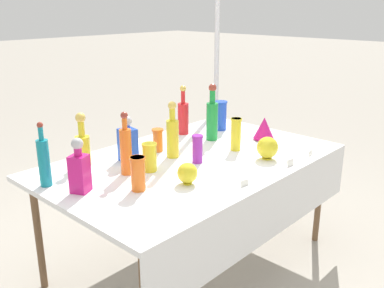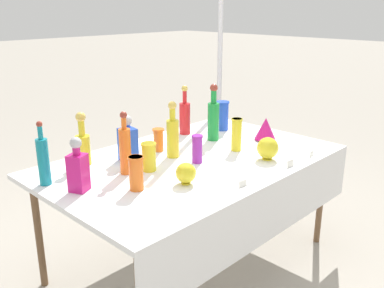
% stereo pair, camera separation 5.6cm
% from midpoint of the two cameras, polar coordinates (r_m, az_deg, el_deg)
% --- Properties ---
extents(ground_plane, '(40.00, 40.00, 0.00)m').
position_cam_midpoint_polar(ground_plane, '(3.10, -0.54, -15.31)').
color(ground_plane, '#A0998C').
extents(display_table, '(1.89, 1.19, 0.76)m').
position_cam_midpoint_polar(display_table, '(2.74, 0.05, -3.24)').
color(display_table, white).
rests_on(display_table, ground).
extents(tall_bottle_0, '(0.08, 0.08, 0.41)m').
position_cam_midpoint_polar(tall_bottle_0, '(3.10, 2.18, 3.58)').
color(tall_bottle_0, '#198C38').
rests_on(tall_bottle_0, display_table).
extents(tall_bottle_1, '(0.06, 0.06, 0.36)m').
position_cam_midpoint_polar(tall_bottle_1, '(2.44, -19.77, -2.11)').
color(tall_bottle_1, teal).
rests_on(tall_bottle_1, display_table).
extents(tall_bottle_2, '(0.08, 0.08, 0.37)m').
position_cam_midpoint_polar(tall_bottle_2, '(3.25, -1.68, 3.78)').
color(tall_bottle_2, red).
rests_on(tall_bottle_2, display_table).
extents(tall_bottle_3, '(0.07, 0.07, 0.37)m').
position_cam_midpoint_polar(tall_bottle_3, '(2.49, -9.45, -0.64)').
color(tall_bottle_3, orange).
rests_on(tall_bottle_3, display_table).
extents(tall_bottle_4, '(0.08, 0.08, 0.37)m').
position_cam_midpoint_polar(tall_bottle_4, '(2.74, -3.19, 1.26)').
color(tall_bottle_4, yellow).
rests_on(tall_bottle_4, display_table).
extents(tall_bottle_5, '(0.09, 0.09, 0.33)m').
position_cam_midpoint_polar(tall_bottle_5, '(2.69, -14.96, -0.14)').
color(tall_bottle_5, yellow).
rests_on(tall_bottle_5, display_table).
extents(square_decanter_0, '(0.11, 0.11, 0.29)m').
position_cam_midpoint_polar(square_decanter_0, '(2.71, -9.16, 0.30)').
color(square_decanter_0, blue).
rests_on(square_decanter_0, display_table).
extents(square_decanter_1, '(0.12, 0.12, 0.30)m').
position_cam_midpoint_polar(square_decanter_1, '(2.32, -15.46, -3.26)').
color(square_decanter_1, '#C61972').
rests_on(square_decanter_1, display_table).
extents(slender_vase_0, '(0.10, 0.10, 0.23)m').
position_cam_midpoint_polar(slender_vase_0, '(3.37, 3.35, 3.91)').
color(slender_vase_0, blue).
rests_on(slender_vase_0, display_table).
extents(slender_vase_1, '(0.08, 0.08, 0.22)m').
position_cam_midpoint_polar(slender_vase_1, '(2.89, 5.32, 1.42)').
color(slender_vase_1, yellow).
rests_on(slender_vase_1, display_table).
extents(slender_vase_2, '(0.08, 0.08, 0.16)m').
position_cam_midpoint_polar(slender_vase_2, '(2.88, -5.13, 0.65)').
color(slender_vase_2, orange).
rests_on(slender_vase_2, display_table).
extents(slender_vase_3, '(0.09, 0.09, 0.17)m').
position_cam_midpoint_polar(slender_vase_3, '(2.54, -6.31, -1.64)').
color(slender_vase_3, yellow).
rests_on(slender_vase_3, display_table).
extents(slender_vase_4, '(0.08, 0.08, 0.19)m').
position_cam_midpoint_polar(slender_vase_4, '(2.28, -7.92, -3.80)').
color(slender_vase_4, orange).
rests_on(slender_vase_4, display_table).
extents(slender_vase_5, '(0.07, 0.07, 0.18)m').
position_cam_midpoint_polar(slender_vase_5, '(2.66, 0.13, -0.55)').
color(slender_vase_5, purple).
rests_on(slender_vase_5, display_table).
extents(fluted_vase_0, '(0.15, 0.15, 0.17)m').
position_cam_midpoint_polar(fluted_vase_0, '(3.15, 9.09, 2.09)').
color(fluted_vase_0, '#C61972').
rests_on(fluted_vase_0, display_table).
extents(round_bowl_0, '(0.14, 0.14, 0.15)m').
position_cam_midpoint_polar(round_bowl_0, '(2.76, 9.46, -0.47)').
color(round_bowl_0, yellow).
rests_on(round_bowl_0, display_table).
extents(round_bowl_1, '(0.11, 0.11, 0.12)m').
position_cam_midpoint_polar(round_bowl_1, '(2.35, -1.30, -3.90)').
color(round_bowl_1, yellow).
rests_on(round_bowl_1, display_table).
extents(price_tag_left, '(0.06, 0.02, 0.03)m').
position_cam_midpoint_polar(price_tag_left, '(2.91, 14.99, -1.16)').
color(price_tag_left, white).
rests_on(price_tag_left, display_table).
extents(price_tag_center, '(0.06, 0.02, 0.04)m').
position_cam_midpoint_polar(price_tag_center, '(2.69, 12.38, -2.46)').
color(price_tag_center, white).
rests_on(price_tag_center, display_table).
extents(price_tag_right, '(0.05, 0.02, 0.04)m').
position_cam_midpoint_polar(price_tag_right, '(2.36, 6.31, -5.19)').
color(price_tag_right, white).
rests_on(price_tag_right, display_table).
extents(canopy_pole, '(0.18, 0.18, 2.76)m').
position_cam_midpoint_polar(canopy_pole, '(3.93, 2.86, 9.45)').
color(canopy_pole, silver).
rests_on(canopy_pole, ground).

